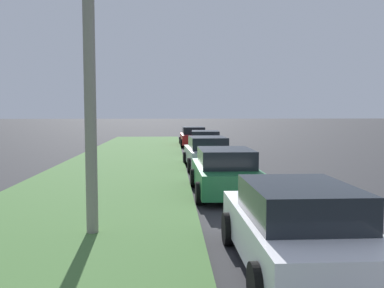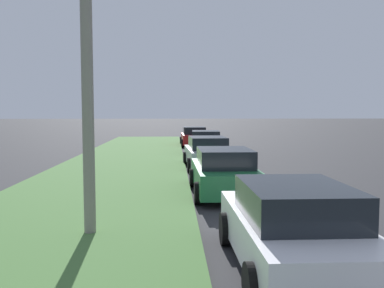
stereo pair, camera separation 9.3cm
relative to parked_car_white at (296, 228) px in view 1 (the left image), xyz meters
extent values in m
cube|color=#477238|center=(4.90, 4.40, -0.66)|extent=(60.00, 6.00, 0.12)
cube|color=silver|center=(0.05, 0.00, -0.15)|extent=(4.32, 1.84, 0.70)
cube|color=black|center=(-0.15, 0.00, 0.48)|extent=(2.22, 1.62, 0.55)
cylinder|color=black|center=(1.39, 0.91, -0.40)|extent=(0.64, 0.23, 0.64)
cylinder|color=black|center=(1.41, -0.89, -0.40)|extent=(0.64, 0.23, 0.64)
cylinder|color=black|center=(-1.31, 0.89, -0.40)|extent=(0.64, 0.23, 0.64)
cube|color=#1E6B38|center=(6.36, 0.36, -0.15)|extent=(4.32, 1.85, 0.70)
cube|color=black|center=(6.16, 0.36, 0.48)|extent=(2.22, 1.62, 0.55)
cylinder|color=black|center=(7.70, 1.28, -0.40)|extent=(0.64, 0.23, 0.64)
cylinder|color=black|center=(7.72, -0.52, -0.40)|extent=(0.64, 0.23, 0.64)
cylinder|color=black|center=(5.00, 1.25, -0.40)|extent=(0.64, 0.23, 0.64)
cylinder|color=black|center=(5.02, -0.55, -0.40)|extent=(0.64, 0.23, 0.64)
cube|color=#B2B5BA|center=(12.50, 0.40, -0.15)|extent=(4.37, 1.98, 0.70)
cube|color=black|center=(12.30, 0.39, 0.48)|extent=(2.27, 1.69, 0.55)
cylinder|color=black|center=(13.81, 1.36, -0.40)|extent=(0.65, 0.25, 0.64)
cylinder|color=black|center=(13.88, -0.44, -0.40)|extent=(0.65, 0.25, 0.64)
cylinder|color=black|center=(11.11, 1.24, -0.40)|extent=(0.65, 0.25, 0.64)
cylinder|color=black|center=(11.18, -0.56, -0.40)|extent=(0.65, 0.25, 0.64)
cube|color=black|center=(18.42, 0.02, -0.15)|extent=(4.39, 2.01, 0.70)
cube|color=black|center=(18.22, 0.03, 0.48)|extent=(2.28, 1.71, 0.55)
cylinder|color=black|center=(19.82, 0.85, -0.40)|extent=(0.65, 0.25, 0.64)
cylinder|color=black|center=(19.73, -0.95, -0.40)|extent=(0.65, 0.25, 0.64)
cylinder|color=black|center=(17.12, 0.98, -0.40)|extent=(0.65, 0.25, 0.64)
cylinder|color=black|center=(17.03, -0.82, -0.40)|extent=(0.65, 0.25, 0.64)
cube|color=red|center=(24.81, 0.41, -0.15)|extent=(4.33, 1.88, 0.70)
cube|color=black|center=(24.61, 0.41, 0.48)|extent=(2.23, 1.64, 0.55)
cylinder|color=black|center=(26.15, 1.34, -0.40)|extent=(0.64, 0.23, 0.64)
cylinder|color=black|center=(26.18, -0.46, -0.40)|extent=(0.64, 0.23, 0.64)
cylinder|color=black|center=(23.45, 1.29, -0.40)|extent=(0.64, 0.23, 0.64)
cylinder|color=black|center=(23.48, -0.51, -0.40)|extent=(0.64, 0.23, 0.64)
cylinder|color=gray|center=(1.98, 3.68, 3.03)|extent=(0.24, 0.24, 7.50)
camera|label=1|loc=(-6.61, 2.03, 1.91)|focal=38.96mm
camera|label=2|loc=(-6.61, 1.94, 1.91)|focal=38.96mm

